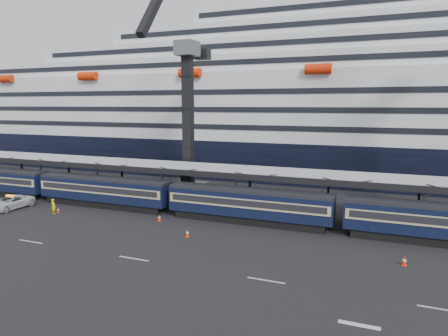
# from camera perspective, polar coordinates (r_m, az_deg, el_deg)

# --- Properties ---
(ground) EXTENTS (260.00, 260.00, 0.00)m
(ground) POSITION_cam_1_polar(r_m,az_deg,el_deg) (35.22, 11.06, -13.44)
(ground) COLOR black
(ground) RESTS_ON ground
(lane_markings) EXTENTS (111.00, 4.27, 0.02)m
(lane_markings) POSITION_cam_1_polar(r_m,az_deg,el_deg) (30.13, 25.34, -18.22)
(lane_markings) COLOR beige
(lane_markings) RESTS_ON ground
(train) EXTENTS (133.05, 3.00, 4.05)m
(train) POSITION_cam_1_polar(r_m,az_deg,el_deg) (44.74, 7.61, -5.48)
(train) COLOR black
(train) RESTS_ON ground
(canopy) EXTENTS (130.00, 6.25, 5.53)m
(canopy) POSITION_cam_1_polar(r_m,az_deg,el_deg) (47.14, 14.36, -1.15)
(canopy) COLOR #999BA1
(canopy) RESTS_ON ground
(cruise_ship) EXTENTS (214.09, 28.84, 34.00)m
(cruise_ship) POSITION_cam_1_polar(r_m,az_deg,el_deg) (78.37, 16.76, 7.94)
(cruise_ship) COLOR black
(cruise_ship) RESTS_ON ground
(crane_dark_near) EXTENTS (4.50, 17.75, 35.08)m
(crane_dark_near) POSITION_cam_1_polar(r_m,az_deg,el_deg) (56.78, -5.35, 7.57)
(crane_dark_near) COLOR #515459
(crane_dark_near) RESTS_ON ground
(pickup_truck) EXTENTS (2.87, 6.10, 1.69)m
(pickup_truck) POSITION_cam_1_polar(r_m,az_deg,el_deg) (58.62, -28.21, -4.38)
(pickup_truck) COLOR silver
(pickup_truck) RESTS_ON ground
(worker) EXTENTS (0.75, 0.56, 1.87)m
(worker) POSITION_cam_1_polar(r_m,az_deg,el_deg) (53.78, -23.19, -5.06)
(worker) COLOR #D9D60B
(worker) RESTS_ON ground
(traffic_cone_a) EXTENTS (0.41, 0.41, 0.82)m
(traffic_cone_a) POSITION_cam_1_polar(r_m,az_deg,el_deg) (58.78, -29.31, -4.87)
(traffic_cone_a) COLOR red
(traffic_cone_a) RESTS_ON ground
(traffic_cone_b) EXTENTS (0.34, 0.34, 0.68)m
(traffic_cone_b) POSITION_cam_1_polar(r_m,az_deg,el_deg) (54.30, -22.61, -5.54)
(traffic_cone_b) COLOR red
(traffic_cone_b) RESTS_ON ground
(traffic_cone_c) EXTENTS (0.42, 0.42, 0.83)m
(traffic_cone_c) POSITION_cam_1_polar(r_m,az_deg,el_deg) (47.17, -9.24, -7.01)
(traffic_cone_c) COLOR red
(traffic_cone_c) RESTS_ON ground
(traffic_cone_d) EXTENTS (0.42, 0.42, 0.84)m
(traffic_cone_d) POSITION_cam_1_polar(r_m,az_deg,el_deg) (41.42, -5.26, -9.22)
(traffic_cone_d) COLOR red
(traffic_cone_d) RESTS_ON ground
(traffic_cone_e) EXTENTS (0.44, 0.44, 0.87)m
(traffic_cone_e) POSITION_cam_1_polar(r_m,az_deg,el_deg) (37.54, 24.37, -11.96)
(traffic_cone_e) COLOR red
(traffic_cone_e) RESTS_ON ground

